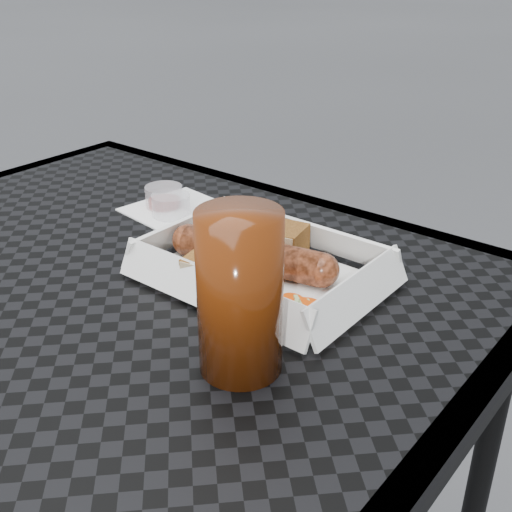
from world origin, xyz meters
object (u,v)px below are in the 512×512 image
at_px(food_tray, 262,276).
at_px(drink_glass, 240,294).
at_px(patio_table, 67,361).
at_px(bratwurst, 252,254).

distance_m(food_tray, drink_glass, 0.17).
xyz_separation_m(patio_table, food_tray, (0.13, 0.17, 0.08)).
height_order(patio_table, food_tray, food_tray).
xyz_separation_m(bratwurst, drink_glass, (0.10, -0.14, 0.05)).
relative_size(food_tray, bratwurst, 1.13).
relative_size(food_tray, drink_glass, 1.55).
xyz_separation_m(food_tray, drink_glass, (0.08, -0.14, 0.07)).
bearing_deg(patio_table, food_tray, 51.21).
relative_size(patio_table, bratwurst, 4.12).
height_order(patio_table, drink_glass, drink_glass).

